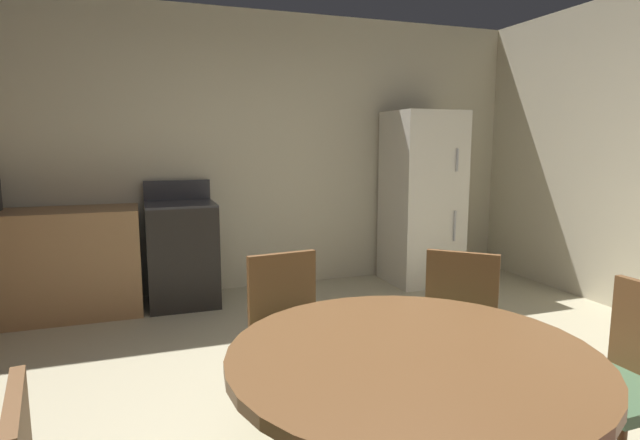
# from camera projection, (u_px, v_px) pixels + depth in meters

# --- Properties ---
(wall_back) EXTENTS (6.10, 0.12, 2.70)m
(wall_back) POSITION_uv_depth(u_px,v_px,m) (245.00, 153.00, 5.04)
(wall_back) COLOR beige
(wall_back) RESTS_ON ground
(kitchen_counter) EXTENTS (1.73, 0.60, 0.90)m
(kitchen_counter) POSITION_uv_depth(u_px,v_px,m) (29.00, 266.00, 4.18)
(kitchen_counter) COLOR #9E754C
(kitchen_counter) RESTS_ON ground
(oven_range) EXTENTS (0.60, 0.60, 1.10)m
(oven_range) POSITION_uv_depth(u_px,v_px,m) (182.00, 253.00, 4.58)
(oven_range) COLOR black
(oven_range) RESTS_ON ground
(refrigerator) EXTENTS (0.68, 0.68, 1.76)m
(refrigerator) POSITION_uv_depth(u_px,v_px,m) (422.00, 198.00, 5.26)
(refrigerator) COLOR silver
(refrigerator) RESTS_ON ground
(dining_table) EXTENTS (1.24, 1.24, 0.76)m
(dining_table) POSITION_uv_depth(u_px,v_px,m) (411.00, 394.00, 1.72)
(dining_table) COLOR brown
(dining_table) RESTS_ON ground
(chair_east) EXTENTS (0.40, 0.40, 0.87)m
(chair_east) POSITION_uv_depth(u_px,v_px,m) (630.00, 376.00, 2.08)
(chair_east) COLOR brown
(chair_east) RESTS_ON ground
(chair_northeast) EXTENTS (0.57, 0.57, 0.87)m
(chair_northeast) POSITION_uv_depth(u_px,v_px,m) (457.00, 325.00, 2.66)
(chair_northeast) COLOR brown
(chair_northeast) RESTS_ON ground
(chair_north) EXTENTS (0.45, 0.45, 0.87)m
(chair_north) POSITION_uv_depth(u_px,v_px,m) (291.00, 327.00, 2.64)
(chair_north) COLOR brown
(chair_north) RESTS_ON ground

